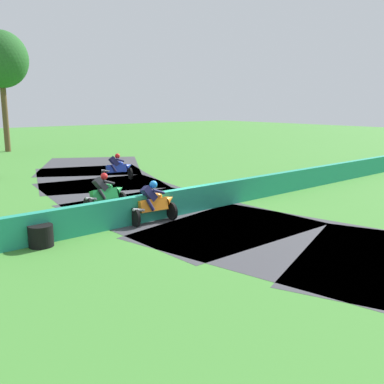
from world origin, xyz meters
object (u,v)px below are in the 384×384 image
Objects in this scene: motorcycle_lead_blue at (118,168)px; motorcycle_trailing_orange at (154,203)px; traffic_cone at (260,187)px; tire_stack_mid_a at (41,236)px; motorcycle_chase_green at (106,193)px.

motorcycle_lead_blue is 8.53m from motorcycle_trailing_orange.
motorcycle_trailing_orange is (-3.28, -7.88, 0.01)m from motorcycle_lead_blue.
motorcycle_lead_blue reaches higher than traffic_cone.
motorcycle_lead_blue is at bearing 115.44° from traffic_cone.
motorcycle_lead_blue is 10.68m from tire_stack_mid_a.
tire_stack_mid_a is at bearing -131.88° from motorcycle_lead_blue.
motorcycle_trailing_orange reaches higher than tire_stack_mid_a.
motorcycle_trailing_orange reaches higher than motorcycle_chase_green.
motorcycle_lead_blue is 1.03× the size of motorcycle_chase_green.
motorcycle_lead_blue is at bearing 67.37° from motorcycle_trailing_orange.
motorcycle_trailing_orange reaches higher than traffic_cone.
motorcycle_trailing_orange is 6.60m from traffic_cone.
motorcycle_lead_blue is at bearing 55.50° from motorcycle_chase_green.
motorcycle_chase_green is at bearing 168.32° from traffic_cone.
traffic_cone is at bearing -11.68° from motorcycle_chase_green.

